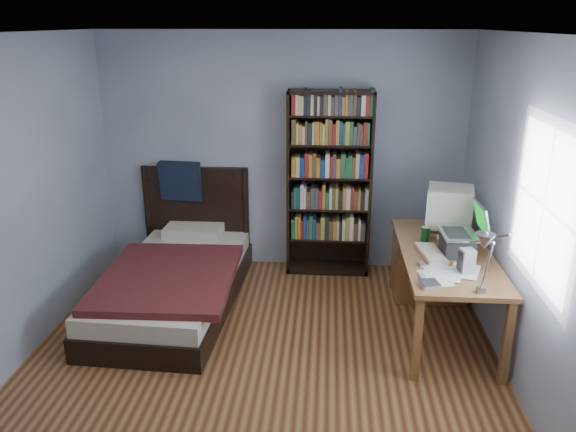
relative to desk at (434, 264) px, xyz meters
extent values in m
plane|color=#592C1A|center=(-1.51, -1.24, -0.42)|extent=(4.20, 4.20, 0.00)
plane|color=white|center=(-1.51, -1.24, 2.08)|extent=(4.20, 4.20, 0.00)
cube|color=#ACB6CA|center=(-1.51, 0.86, 0.83)|extent=(3.80, 0.04, 2.50)
cube|color=#ACB6CA|center=(-1.51, -3.34, 0.83)|extent=(3.80, 0.04, 2.50)
cube|color=#ACB6CA|center=(0.39, -1.24, 0.83)|extent=(0.04, 4.20, 2.50)
cube|color=white|center=(0.38, -1.39, 1.03)|extent=(0.01, 1.14, 1.14)
cube|color=white|center=(0.38, -1.39, 1.03)|extent=(0.01, 1.00, 1.00)
cube|color=brown|center=(0.00, -0.46, 0.29)|extent=(0.75, 1.66, 0.04)
cube|color=brown|center=(-0.33, -1.24, -0.07)|extent=(0.06, 0.06, 0.69)
cube|color=brown|center=(0.32, -1.24, -0.07)|extent=(0.06, 0.06, 0.69)
cube|color=brown|center=(-0.33, 0.32, -0.07)|extent=(0.06, 0.06, 0.69)
cube|color=brown|center=(0.32, 0.32, -0.07)|extent=(0.06, 0.06, 0.69)
cube|color=brown|center=(0.00, 0.15, -0.07)|extent=(0.69, 0.40, 0.68)
cube|color=beige|center=(0.06, -0.03, 0.33)|extent=(0.28, 0.25, 0.03)
cylinder|color=beige|center=(0.06, -0.03, 0.37)|extent=(0.09, 0.09, 0.06)
cube|color=beige|center=(0.09, -0.03, 0.58)|extent=(0.44, 0.42, 0.36)
cube|color=beige|center=(-0.10, -0.03, 0.58)|extent=(0.10, 0.38, 0.38)
cube|color=#3882CB|center=(-0.11, -0.03, 0.58)|extent=(0.06, 0.28, 0.24)
cube|color=#2D2D30|center=(0.08, -0.49, 0.40)|extent=(0.25, 0.30, 0.17)
cube|color=#B3B3B7|center=(0.08, -0.49, 0.49)|extent=(0.29, 0.38, 0.02)
cube|color=#2D2D30|center=(0.06, -0.49, 0.50)|extent=(0.19, 0.30, 0.00)
cube|color=#B3B3B7|center=(0.25, -0.49, 0.63)|extent=(0.10, 0.37, 0.26)
cube|color=#0CBF26|center=(0.24, -0.49, 0.63)|extent=(0.07, 0.30, 0.21)
cube|color=#99999E|center=(0.10, -1.21, 0.33)|extent=(0.06, 0.05, 0.04)
cylinder|color=#99999E|center=(0.10, -1.27, 0.55)|extent=(0.02, 0.14, 0.40)
cylinder|color=#99999E|center=(0.03, -1.49, 0.84)|extent=(0.17, 0.33, 0.20)
cone|color=#99999E|center=(-0.05, -1.65, 0.88)|extent=(0.12, 0.12, 0.10)
cube|color=beige|center=(-0.14, -0.54, 0.33)|extent=(0.23, 0.44, 0.04)
cube|color=#97989A|center=(0.07, -0.87, 0.41)|extent=(0.12, 0.12, 0.20)
cylinder|color=#0A3D08|center=(-0.14, -0.22, 0.38)|extent=(0.07, 0.07, 0.13)
ellipsoid|color=silver|center=(0.00, -0.19, 0.33)|extent=(0.07, 0.12, 0.04)
cube|color=#B3B3B7|center=(-0.25, -0.76, 0.32)|extent=(0.06, 0.10, 0.02)
cube|color=#97989A|center=(-0.27, -0.99, 0.32)|extent=(0.05, 0.09, 0.02)
cube|color=#97989A|center=(-0.25, -1.12, 0.33)|extent=(0.16, 0.16, 0.03)
cube|color=black|center=(-1.42, 0.70, 0.55)|extent=(0.03, 0.30, 1.93)
cube|color=black|center=(-0.58, 0.70, 0.55)|extent=(0.03, 0.30, 1.93)
cube|color=black|center=(-1.00, 0.70, 1.50)|extent=(0.87, 0.30, 0.03)
cube|color=black|center=(-1.00, 0.70, -0.39)|extent=(0.87, 0.30, 0.06)
cube|color=black|center=(-1.00, 0.84, 0.55)|extent=(0.87, 0.02, 1.93)
cube|color=olive|center=(-1.00, 0.68, 0.58)|extent=(0.79, 0.22, 1.73)
cube|color=black|center=(-2.44, -0.19, -0.31)|extent=(1.20, 2.24, 0.22)
cube|color=beige|center=(-2.44, -0.19, -0.12)|extent=(1.15, 2.18, 0.16)
cube|color=maroon|center=(-2.41, -0.46, -0.01)|extent=(1.19, 1.45, 0.07)
cube|color=beige|center=(-2.44, 0.66, 0.01)|extent=(0.62, 0.41, 0.12)
cube|color=black|center=(-2.44, 0.82, 0.13)|extent=(1.16, 0.05, 1.10)
cylinder|color=black|center=(-2.99, 0.80, 0.13)|extent=(0.06, 0.06, 1.10)
cylinder|color=black|center=(-1.90, 0.80, 0.13)|extent=(0.06, 0.06, 1.10)
cube|color=black|center=(-2.59, 0.79, 0.53)|extent=(0.46, 0.20, 0.43)
camera|label=1|loc=(-1.01, -4.92, 2.16)|focal=35.00mm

